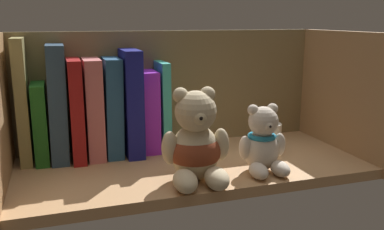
% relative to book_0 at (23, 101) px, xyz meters
% --- Properties ---
extents(shelf_board, '(0.68, 0.29, 0.02)m').
position_rel_book_0_xyz_m(shelf_board, '(0.31, -0.12, -0.13)').
color(shelf_board, tan).
rests_on(shelf_board, ground).
extents(shelf_back_panel, '(0.70, 0.01, 0.28)m').
position_rel_book_0_xyz_m(shelf_back_panel, '(0.31, 0.04, -0.01)').
color(shelf_back_panel, olive).
rests_on(shelf_back_panel, ground).
extents(shelf_side_panel_right, '(0.02, 0.32, 0.28)m').
position_rel_book_0_xyz_m(shelf_side_panel_right, '(0.66, -0.12, -0.01)').
color(shelf_side_panel_right, tan).
rests_on(shelf_side_panel_right, ground).
extents(book_0, '(0.02, 0.10, 0.25)m').
position_rel_book_0_xyz_m(book_0, '(0.00, 0.00, 0.00)').
color(book_0, '#948951').
rests_on(book_0, shelf_board).
extents(book_1, '(0.03, 0.11, 0.16)m').
position_rel_book_0_xyz_m(book_1, '(0.03, 0.00, -0.04)').
color(book_1, '#1D5D1C').
rests_on(book_1, shelf_board).
extents(book_2, '(0.04, 0.12, 0.24)m').
position_rel_book_0_xyz_m(book_2, '(0.06, 0.00, -0.01)').
color(book_2, '#2B445A').
rests_on(book_2, shelf_board).
extents(book_3, '(0.03, 0.14, 0.21)m').
position_rel_book_0_xyz_m(book_3, '(0.10, 0.00, -0.02)').
color(book_3, maroon).
rests_on(book_3, shelf_board).
extents(book_4, '(0.03, 0.12, 0.21)m').
position_rel_book_0_xyz_m(book_4, '(0.13, 0.00, -0.02)').
color(book_4, '#C36767').
rests_on(book_4, shelf_board).
extents(book_5, '(0.04, 0.12, 0.21)m').
position_rel_book_0_xyz_m(book_5, '(0.17, 0.00, -0.02)').
color(book_5, navy).
rests_on(book_5, shelf_board).
extents(book_6, '(0.03, 0.14, 0.22)m').
position_rel_book_0_xyz_m(book_6, '(0.21, 0.00, -0.01)').
color(book_6, navy).
rests_on(book_6, shelf_board).
extents(book_7, '(0.03, 0.09, 0.18)m').
position_rel_book_0_xyz_m(book_7, '(0.25, 0.00, -0.04)').
color(book_7, purple).
rests_on(book_7, shelf_board).
extents(book_8, '(0.02, 0.10, 0.19)m').
position_rel_book_0_xyz_m(book_8, '(0.28, 0.00, -0.03)').
color(book_8, teal).
rests_on(book_8, shelf_board).
extents(teddy_bear_larger, '(0.12, 0.13, 0.17)m').
position_rel_book_0_xyz_m(teddy_bear_larger, '(0.29, -0.20, -0.06)').
color(teddy_bear_larger, beige).
rests_on(teddy_bear_larger, shelf_board).
extents(teddy_bear_smaller, '(0.09, 0.10, 0.13)m').
position_rel_book_0_xyz_m(teddy_bear_smaller, '(0.43, -0.20, -0.07)').
color(teddy_bear_smaller, beige).
rests_on(teddy_bear_smaller, shelf_board).
extents(pillar_candle, '(0.05, 0.05, 0.06)m').
position_rel_book_0_xyz_m(pillar_candle, '(0.50, -0.10, -0.09)').
color(pillar_candle, silver).
rests_on(pillar_candle, shelf_board).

